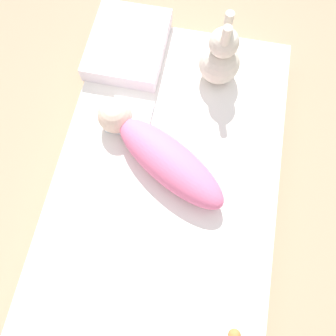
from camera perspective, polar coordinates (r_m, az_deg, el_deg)
ground_plane at (r=1.41m, az=-0.25°, el=-3.70°), size 12.00×12.00×0.00m
bed_mattress at (r=1.33m, az=-0.27°, el=-2.65°), size 1.40×0.85×0.18m
burp_cloth at (r=1.34m, az=-6.56°, el=8.83°), size 0.16×0.17×0.02m
swaddled_baby at (r=1.20m, az=-1.55°, el=2.55°), size 0.41×0.56×0.13m
pillow at (r=1.51m, az=-6.99°, el=20.60°), size 0.39×0.32×0.07m
bunny_plush at (r=1.37m, az=9.12°, el=18.40°), size 0.16×0.16×0.31m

